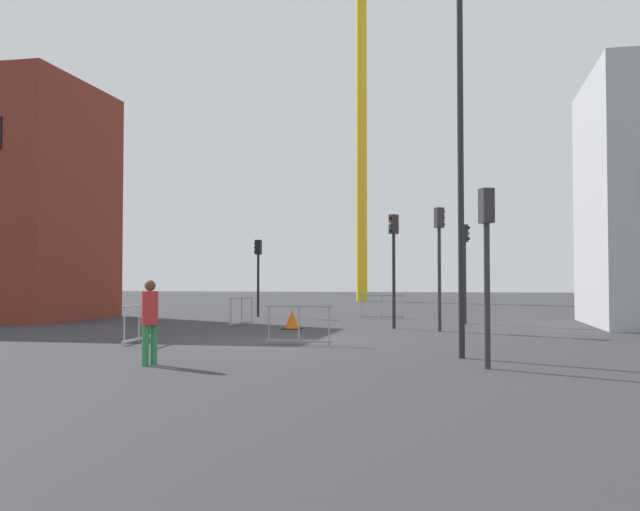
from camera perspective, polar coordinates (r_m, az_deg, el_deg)
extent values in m
plane|color=#333335|center=(20.43, -3.51, -6.96)|extent=(160.00, 160.00, 0.00)
cylinder|color=yellow|center=(59.03, 3.38, 9.83)|extent=(0.90, 0.90, 27.66)
cylinder|color=#232326|center=(16.54, 11.30, 7.28)|extent=(0.14, 0.14, 8.85)
cylinder|color=#2D2D30|center=(24.59, 9.63, -1.93)|extent=(0.12, 0.12, 3.57)
cube|color=#2D2D30|center=(24.69, 9.60, 3.03)|extent=(0.36, 0.35, 0.70)
sphere|color=red|center=(24.79, 9.96, 3.52)|extent=(0.11, 0.11, 0.11)
sphere|color=#3C2905|center=(24.77, 9.96, 3.02)|extent=(0.11, 0.11, 0.11)
sphere|color=#07330F|center=(24.75, 9.96, 2.51)|extent=(0.11, 0.11, 0.11)
cylinder|color=#2D2D30|center=(14.52, 13.36, -3.19)|extent=(0.12, 0.12, 2.92)
cube|color=#2D2D30|center=(14.59, 13.30, 3.93)|extent=(0.33, 0.35, 0.70)
sphere|color=#390605|center=(14.77, 13.02, 4.72)|extent=(0.11, 0.11, 0.11)
sphere|color=#F2A514|center=(14.75, 13.02, 3.87)|extent=(0.11, 0.11, 0.11)
sphere|color=#07330F|center=(14.73, 13.03, 3.02)|extent=(0.11, 0.11, 0.11)
cylinder|color=#232326|center=(25.70, 5.99, -2.08)|extent=(0.12, 0.12, 3.44)
cube|color=#232326|center=(25.78, 5.97, 2.53)|extent=(0.37, 0.37, 0.70)
sphere|color=#390605|center=(25.68, 5.68, 3.04)|extent=(0.11, 0.11, 0.11)
sphere|color=#F2A514|center=(25.66, 5.68, 2.55)|extent=(0.11, 0.11, 0.11)
sphere|color=#07330F|center=(25.65, 5.68, 2.06)|extent=(0.11, 0.11, 0.11)
cylinder|color=black|center=(33.84, -5.02, -2.44)|extent=(0.12, 0.12, 2.98)
cube|color=black|center=(33.87, -5.01, 0.67)|extent=(0.30, 0.27, 0.70)
sphere|color=red|center=(33.95, -5.28, 1.04)|extent=(0.11, 0.11, 0.11)
sphere|color=#3C2905|center=(33.94, -5.29, 0.67)|extent=(0.11, 0.11, 0.11)
sphere|color=#07330F|center=(33.93, -5.29, 0.30)|extent=(0.11, 0.11, 0.11)
cylinder|color=#232326|center=(28.86, 11.63, -2.18)|extent=(0.12, 0.12, 3.29)
cube|color=#232326|center=(28.92, 11.60, 1.77)|extent=(0.32, 0.29, 0.70)
sphere|color=#390605|center=(28.90, 11.94, 2.21)|extent=(0.11, 0.11, 0.11)
sphere|color=#F2A514|center=(28.89, 11.94, 1.78)|extent=(0.11, 0.11, 0.11)
sphere|color=#07330F|center=(28.88, 11.95, 1.34)|extent=(0.11, 0.11, 0.11)
cylinder|color=#2D844C|center=(15.24, -13.28, -7.03)|extent=(0.14, 0.14, 0.84)
cylinder|color=#2D844C|center=(15.14, -13.94, -7.06)|extent=(0.14, 0.14, 0.84)
cylinder|color=red|center=(15.14, -13.59, -4.14)|extent=(0.34, 0.34, 0.70)
sphere|color=brown|center=(15.13, -13.57, -2.38)|extent=(0.23, 0.23, 0.23)
cube|color=gray|center=(19.35, -1.72, -4.12)|extent=(1.87, 0.08, 0.06)
cube|color=gray|center=(19.41, -1.72, -6.93)|extent=(1.87, 0.08, 0.06)
cylinder|color=gray|center=(19.58, -4.13, -5.63)|extent=(0.04, 0.04, 1.05)
cylinder|color=gray|center=(19.37, -1.72, -5.68)|extent=(0.04, 0.04, 1.05)
cylinder|color=gray|center=(19.20, 0.74, -5.71)|extent=(0.04, 0.04, 1.05)
cube|color=gray|center=(27.75, -6.35, -3.45)|extent=(0.35, 2.08, 0.06)
cube|color=gray|center=(27.79, -6.36, -5.41)|extent=(0.35, 2.08, 0.06)
cylinder|color=gray|center=(26.93, -7.23, -4.61)|extent=(0.04, 0.04, 1.05)
cylinder|color=gray|center=(27.77, -6.35, -4.54)|extent=(0.04, 0.04, 1.05)
cylinder|color=gray|center=(28.62, -5.53, -4.46)|extent=(0.04, 0.04, 1.05)
cube|color=gray|center=(32.30, 5.01, -3.24)|extent=(2.02, 0.06, 0.06)
cube|color=gray|center=(32.34, 5.01, -4.93)|extent=(2.02, 0.06, 0.06)
cylinder|color=gray|center=(32.43, 3.41, -4.17)|extent=(0.04, 0.04, 1.05)
cylinder|color=gray|center=(32.32, 5.01, -4.17)|extent=(0.04, 0.04, 1.05)
cylinder|color=gray|center=(32.22, 6.62, -4.17)|extent=(0.04, 0.04, 1.05)
cube|color=#B2B5BA|center=(20.72, -14.40, -3.92)|extent=(0.28, 2.40, 0.06)
cube|color=#B2B5BA|center=(20.78, -14.43, -6.54)|extent=(0.28, 2.40, 0.06)
cylinder|color=#B2B5BA|center=(19.74, -15.53, -5.54)|extent=(0.04, 0.04, 1.05)
cylinder|color=#B2B5BA|center=(20.75, -14.42, -5.37)|extent=(0.04, 0.04, 1.05)
cylinder|color=#B2B5BA|center=(21.76, -13.40, -5.21)|extent=(0.04, 0.04, 1.05)
cube|color=black|center=(25.50, -2.27, -5.93)|extent=(0.68, 0.68, 0.03)
cone|color=#E55B0F|center=(25.48, -2.27, -5.18)|extent=(0.53, 0.53, 0.69)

